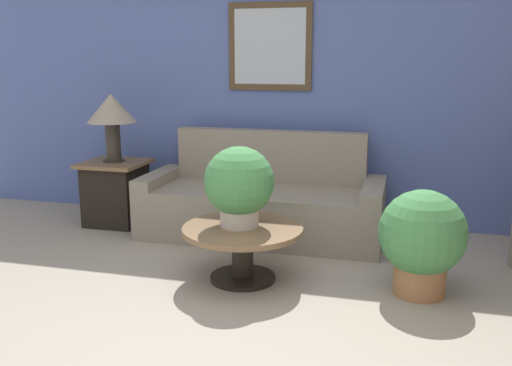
{
  "coord_description": "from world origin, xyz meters",
  "views": [
    {
      "loc": [
        0.87,
        -2.71,
        1.63
      ],
      "look_at": [
        -0.32,
        1.74,
        0.6
      ],
      "focal_mm": 40.0,
      "sensor_mm": 36.0,
      "label": 1
    }
  ],
  "objects": [
    {
      "name": "coffee_table",
      "position": [
        -0.26,
        1.12,
        0.3
      ],
      "size": [
        0.89,
        0.89,
        0.41
      ],
      "color": "black",
      "rests_on": "ground_plane"
    },
    {
      "name": "ground_plane",
      "position": [
        0.0,
        0.0,
        0.0
      ],
      "size": [
        20.0,
        20.0,
        0.0
      ],
      "primitive_type": "plane",
      "color": "gray"
    },
    {
      "name": "potted_plant_floor",
      "position": [
        1.01,
        1.19,
        0.41
      ],
      "size": [
        0.6,
        0.6,
        0.74
      ],
      "color": "#9E6B42",
      "rests_on": "ground_plane"
    },
    {
      "name": "potted_plant_on_table",
      "position": [
        -0.29,
        1.14,
        0.72
      ],
      "size": [
        0.51,
        0.51,
        0.59
      ],
      "color": "beige",
      "rests_on": "coffee_table"
    },
    {
      "name": "side_table",
      "position": [
        -1.87,
        2.2,
        0.32
      ],
      "size": [
        0.59,
        0.59,
        0.62
      ],
      "color": "black",
      "rests_on": "ground_plane"
    },
    {
      "name": "couch_main",
      "position": [
        -0.38,
        2.21,
        0.3
      ],
      "size": [
        2.19,
        0.87,
        0.94
      ],
      "color": "gray",
      "rests_on": "ground_plane"
    },
    {
      "name": "table_lamp",
      "position": [
        -1.87,
        2.2,
        1.1
      ],
      "size": [
        0.47,
        0.47,
        0.66
      ],
      "color": "#2D2823",
      "rests_on": "side_table"
    },
    {
      "name": "wall_back",
      "position": [
        -0.01,
        2.79,
        1.31
      ],
      "size": [
        7.61,
        0.09,
        2.6
      ],
      "color": "#5166A8",
      "rests_on": "ground_plane"
    }
  ]
}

